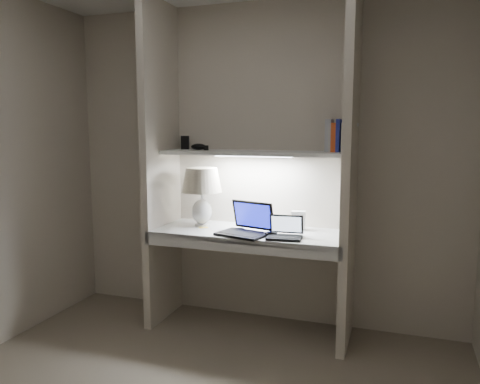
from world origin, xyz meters
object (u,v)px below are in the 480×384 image
at_px(laptop_main, 246,227).
at_px(laptop_netbook, 285,233).
at_px(speaker, 298,221).
at_px(table_lamp, 202,187).
at_px(book_row, 341,137).

relative_size(laptop_main, laptop_netbook, 1.61).
bearing_deg(laptop_netbook, speaker, 78.00).
height_order(table_lamp, laptop_main, table_lamp).
bearing_deg(table_lamp, laptop_netbook, -14.17).
distance_m(table_lamp, laptop_netbook, 0.78).
relative_size(table_lamp, speaker, 3.19).
bearing_deg(table_lamp, speaker, 8.21).
distance_m(table_lamp, laptop_main, 0.51).
xyz_separation_m(laptop_main, speaker, (0.33, 0.26, 0.02)).
bearing_deg(book_row, laptop_netbook, -138.81).
height_order(table_lamp, speaker, table_lamp).
bearing_deg(book_row, speaker, -178.81).
relative_size(table_lamp, laptop_main, 1.12).
relative_size(laptop_netbook, book_row, 1.09).
height_order(laptop_netbook, book_row, book_row).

